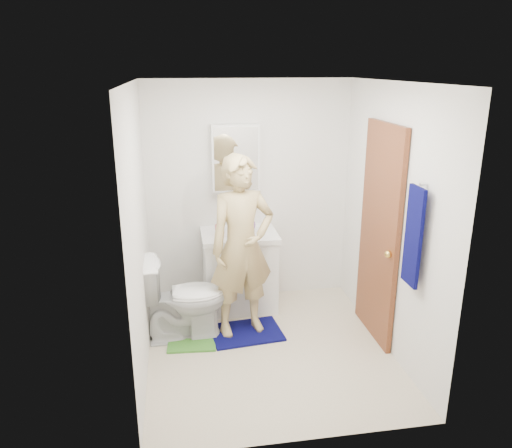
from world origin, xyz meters
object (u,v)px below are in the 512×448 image
at_px(vanity_cabinet, 240,272).
at_px(medicine_cabinet, 236,158).
at_px(toilet, 183,298).
at_px(man, 242,247).
at_px(towel, 413,237).
at_px(soap_dispenser, 220,227).
at_px(toothbrush_cup, 250,226).

xyz_separation_m(vanity_cabinet, medicine_cabinet, (0.00, 0.22, 1.20)).
relative_size(toilet, man, 0.47).
bearing_deg(towel, toilet, 152.35).
distance_m(vanity_cabinet, soap_dispenser, 0.58).
relative_size(soap_dispenser, man, 0.10).
xyz_separation_m(vanity_cabinet, towel, (1.18, -1.48, 0.85)).
bearing_deg(man, soap_dispenser, 92.87).
bearing_deg(toothbrush_cup, toilet, -140.37).
xyz_separation_m(medicine_cabinet, man, (-0.04, -0.77, -0.70)).
bearing_deg(man, toothbrush_cup, 60.02).
bearing_deg(soap_dispenser, vanity_cabinet, 8.73).
xyz_separation_m(medicine_cabinet, soap_dispenser, (-0.20, -0.26, -0.66)).
height_order(medicine_cabinet, toothbrush_cup, medicine_cabinet).
xyz_separation_m(toothbrush_cup, man, (-0.17, -0.62, 0.00)).
distance_m(vanity_cabinet, medicine_cabinet, 1.22).
bearing_deg(toilet, toothbrush_cup, -52.95).
bearing_deg(soap_dispenser, medicine_cabinet, 51.37).
bearing_deg(soap_dispenser, toothbrush_cup, 16.64).
relative_size(toilet, toothbrush_cup, 7.28).
relative_size(vanity_cabinet, man, 0.46).
height_order(vanity_cabinet, medicine_cabinet, medicine_cabinet).
relative_size(medicine_cabinet, towel, 0.87).
relative_size(medicine_cabinet, soap_dispenser, 4.03).
height_order(medicine_cabinet, man, medicine_cabinet).
distance_m(toilet, toothbrush_cup, 1.08).
bearing_deg(toilet, towel, -120.23).
height_order(soap_dispenser, man, man).
height_order(toilet, man, man).
distance_m(medicine_cabinet, soap_dispenser, 0.74).
height_order(vanity_cabinet, toilet, toilet).
bearing_deg(medicine_cabinet, man, -93.28).
bearing_deg(toothbrush_cup, towel, -55.88).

